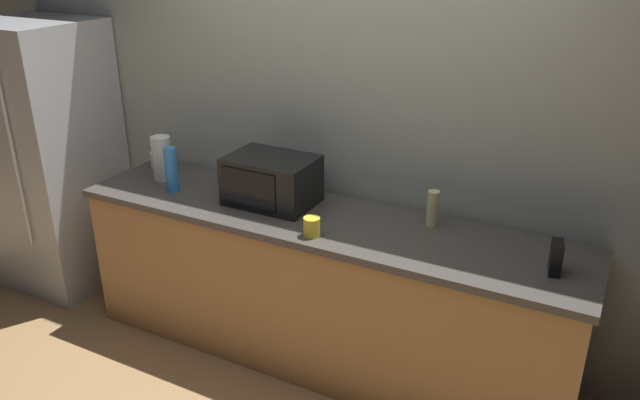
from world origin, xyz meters
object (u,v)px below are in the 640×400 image
(bottle_vinegar, at_px, (433,208))
(mug_white, at_px, (158,160))
(refrigerator, at_px, (51,158))
(mug_yellow, at_px, (312,227))
(cordless_phone, at_px, (556,257))
(microwave, at_px, (271,180))
(paper_towel_roll, at_px, (162,158))
(bottle_spray_cleaner, at_px, (171,170))

(bottle_vinegar, xyz_separation_m, mug_white, (-1.84, 0.00, -0.04))
(refrigerator, height_order, mug_white, refrigerator)
(bottle_vinegar, distance_m, mug_yellow, 0.63)
(bottle_vinegar, bearing_deg, mug_white, 179.88)
(bottle_vinegar, bearing_deg, mug_yellow, -141.35)
(refrigerator, distance_m, mug_white, 0.80)
(cordless_phone, relative_size, mug_yellow, 1.54)
(microwave, bearing_deg, refrigerator, -178.40)
(microwave, height_order, bottle_vinegar, microwave)
(paper_towel_roll, bearing_deg, bottle_spray_cleaner, -34.87)
(bottle_vinegar, bearing_deg, microwave, -171.27)
(bottle_spray_cleaner, bearing_deg, microwave, 11.54)
(paper_towel_roll, xyz_separation_m, mug_white, (-0.16, 0.14, -0.08))
(bottle_spray_cleaner, distance_m, bottle_vinegar, 1.52)
(refrigerator, height_order, bottle_vinegar, refrigerator)
(paper_towel_roll, height_order, cordless_phone, paper_towel_roll)
(cordless_phone, xyz_separation_m, bottle_spray_cleaner, (-2.13, -0.04, 0.06))
(bottle_spray_cleaner, height_order, bottle_vinegar, bottle_spray_cleaner)
(mug_white, bearing_deg, refrigerator, -166.26)
(bottle_vinegar, bearing_deg, paper_towel_roll, -175.42)
(mug_yellow, bearing_deg, bottle_vinegar, 38.65)
(refrigerator, bearing_deg, microwave, 1.60)
(cordless_phone, bearing_deg, bottle_vinegar, 150.90)
(microwave, distance_m, cordless_phone, 1.53)
(cordless_phone, height_order, mug_yellow, cordless_phone)
(bottle_spray_cleaner, xyz_separation_m, bottle_vinegar, (1.49, 0.26, -0.04))
(refrigerator, height_order, bottle_spray_cleaner, refrigerator)
(paper_towel_roll, height_order, bottle_spray_cleaner, paper_towel_roll)
(microwave, height_order, mug_yellow, microwave)
(refrigerator, xyz_separation_m, cordless_phone, (3.25, -0.03, 0.07))
(bottle_vinegar, relative_size, mug_white, 1.82)
(microwave, xyz_separation_m, cordless_phone, (1.53, -0.08, -0.06))
(paper_towel_roll, relative_size, mug_yellow, 2.77)
(paper_towel_roll, relative_size, cordless_phone, 1.80)
(refrigerator, height_order, mug_yellow, refrigerator)
(mug_white, bearing_deg, cordless_phone, -5.06)
(refrigerator, relative_size, bottle_vinegar, 9.47)
(bottle_vinegar, relative_size, mug_yellow, 1.95)
(microwave, distance_m, paper_towel_roll, 0.79)
(cordless_phone, bearing_deg, bottle_spray_cleaner, 170.70)
(refrigerator, bearing_deg, paper_towel_roll, 3.08)
(bottle_spray_cleaner, height_order, mug_white, bottle_spray_cleaner)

